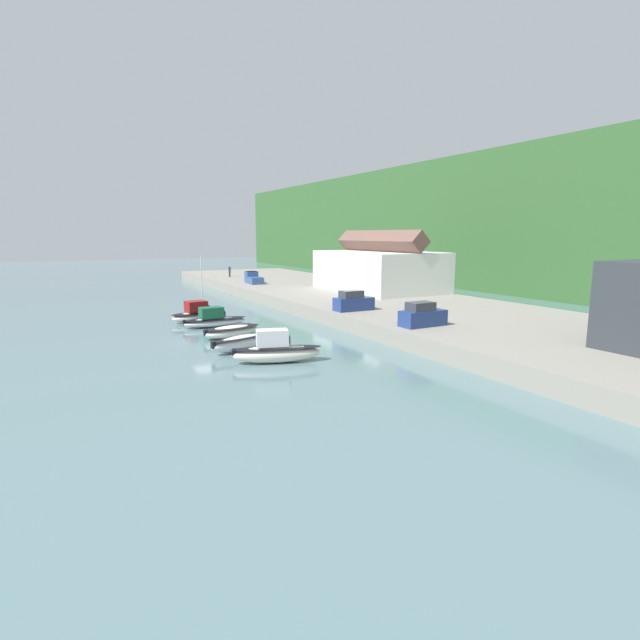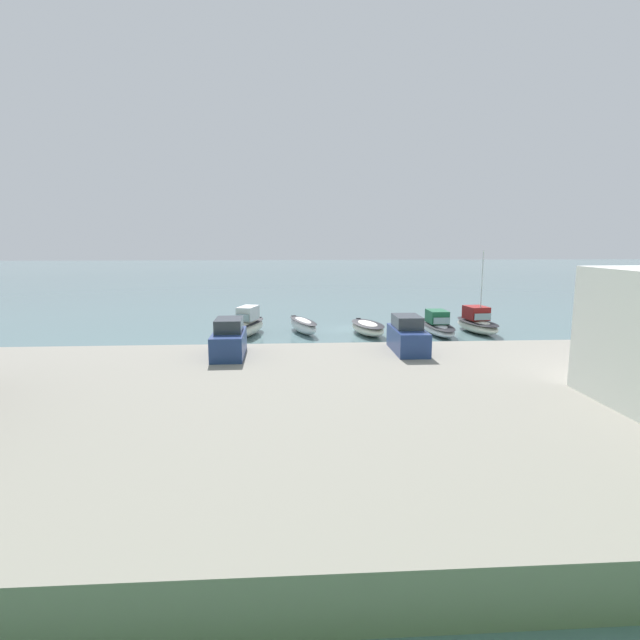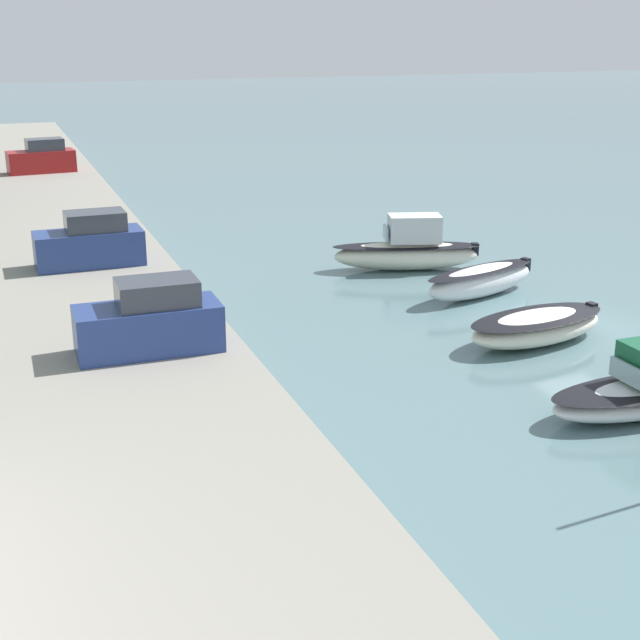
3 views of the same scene
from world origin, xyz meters
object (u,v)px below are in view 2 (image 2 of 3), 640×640
object	(u,v)px
moored_boat_0	(477,323)
parked_car_1	(229,340)
moored_boat_2	(368,328)
moored_boat_3	(303,325)
moored_boat_4	(247,325)
moored_boat_1	(438,326)
parked_car_0	(408,336)

from	to	relation	value
moored_boat_0	parked_car_1	distance (m)	25.11
parked_car_1	moored_boat_2	bearing A→B (deg)	-127.64
moored_boat_0	moored_boat_3	bearing A→B (deg)	-9.26
moored_boat_0	moored_boat_3	xyz separation A→B (m)	(15.67, -0.58, -0.14)
moored_boat_0	moored_boat_2	distance (m)	10.04
moored_boat_2	moored_boat_4	xyz separation A→B (m)	(10.54, -0.06, 0.32)
moored_boat_1	moored_boat_2	xyz separation A→B (m)	(6.23, -0.16, -0.13)
moored_boat_2	moored_boat_3	size ratio (longest dim) A/B	0.99
parked_car_0	moored_boat_0	bearing A→B (deg)	-124.30
moored_boat_1	parked_car_0	size ratio (longest dim) A/B	1.61
moored_boat_0	parked_car_0	bearing A→B (deg)	48.05
moored_boat_3	moored_boat_4	xyz separation A→B (m)	(4.89, 0.98, 0.22)
moored_boat_2	moored_boat_4	size ratio (longest dim) A/B	0.85
moored_boat_0	moored_boat_2	bearing A→B (deg)	-4.55
moored_boat_0	parked_car_0	xyz separation A→B (m)	(9.75, 14.03, 1.62)
moored_boat_3	parked_car_0	size ratio (longest dim) A/B	1.45
moored_boat_4	moored_boat_3	bearing A→B (deg)	-151.94
moored_boat_0	moored_boat_3	size ratio (longest dim) A/B	1.20
moored_boat_0	moored_boat_4	distance (m)	20.57
moored_boat_1	moored_boat_2	size ratio (longest dim) A/B	1.13
moored_boat_4	parked_car_0	distance (m)	17.46
moored_boat_2	parked_car_1	distance (m)	17.58
moored_boat_4	parked_car_0	size ratio (longest dim) A/B	1.67
moored_boat_1	parked_car_0	distance (m)	14.78
moored_boat_1	moored_boat_3	bearing A→B (deg)	-6.23
moored_boat_1	parked_car_1	world-z (taller)	parked_car_1
moored_boat_1	moored_boat_0	bearing A→B (deg)	-171.34
moored_boat_0	parked_car_0	world-z (taller)	moored_boat_0
moored_boat_2	parked_car_1	xyz separation A→B (m)	(10.43, 14.04, 1.86)
moored_boat_3	parked_car_0	world-z (taller)	parked_car_0
parked_car_1	moored_boat_0	bearing A→B (deg)	-145.71
moored_boat_2	parked_car_0	size ratio (longest dim) A/B	1.43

